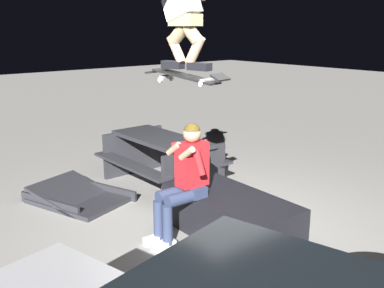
{
  "coord_description": "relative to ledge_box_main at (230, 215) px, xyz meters",
  "views": [
    {
      "loc": [
        -3.48,
        3.37,
        2.33
      ],
      "look_at": [
        0.16,
        0.31,
        1.09
      ],
      "focal_mm": 41.85,
      "sensor_mm": 36.0,
      "label": 1
    }
  ],
  "objects": [
    {
      "name": "ground_plane",
      "position": [
        0.13,
        0.02,
        -0.24
      ],
      "size": [
        40.0,
        40.0,
        0.0
      ],
      "primitive_type": "plane",
      "color": "gray"
    },
    {
      "name": "ledge_box_main",
      "position": [
        0.0,
        0.0,
        0.0
      ],
      "size": [
        1.66,
        0.86,
        0.49
      ],
      "primitive_type": "cube",
      "rotation": [
        0.0,
        0.0,
        -0.05
      ],
      "color": "black",
      "rests_on": "ground"
    },
    {
      "name": "person_sitting_on_ledge",
      "position": [
        0.29,
        0.44,
        0.49
      ],
      "size": [
        0.59,
        0.76,
        1.32
      ],
      "color": "#2D3856",
      "rests_on": "ground"
    },
    {
      "name": "skateboard",
      "position": [
        0.31,
        0.4,
        1.59
      ],
      "size": [
        1.04,
        0.38,
        0.14
      ],
      "color": "black"
    },
    {
      "name": "skater_airborne",
      "position": [
        0.37,
        0.41,
        2.27
      ],
      "size": [
        0.63,
        0.89,
        1.12
      ],
      "color": "black"
    },
    {
      "name": "kicker_ramp",
      "position": [
        2.06,
        0.87,
        -0.19
      ],
      "size": [
        1.42,
        1.22,
        0.31
      ],
      "color": "#28282D",
      "rests_on": "ground"
    },
    {
      "name": "picnic_table_back",
      "position": [
        1.88,
        -0.41,
        0.26
      ],
      "size": [
        1.7,
        1.34,
        0.75
      ],
      "color": "#28282D",
      "rests_on": "ground"
    }
  ]
}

